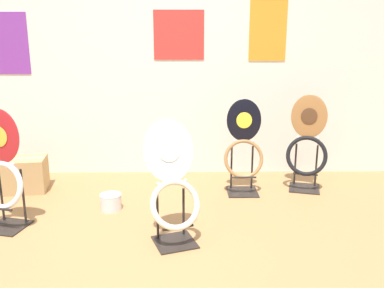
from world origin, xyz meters
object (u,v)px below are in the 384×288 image
object	(u,v)px
toilet_seat_display_jazz_black	(244,148)
paint_can	(111,201)
toilet_seat_display_crimson_swirl	(1,175)
toilet_seat_display_woodgrain	(307,147)
toilet_seat_display_white_plain	(173,191)
storage_box	(24,174)

from	to	relation	value
toilet_seat_display_jazz_black	paint_can	size ratio (longest dim) A/B	4.79
toilet_seat_display_crimson_swirl	toilet_seat_display_woodgrain	size ratio (longest dim) A/B	1.03
toilet_seat_display_white_plain	storage_box	xyz separation A→B (m)	(-1.43, 1.04, -0.23)
toilet_seat_display_jazz_black	storage_box	size ratio (longest dim) A/B	1.98
toilet_seat_display_white_plain	toilet_seat_display_woodgrain	distance (m)	1.61
paint_can	toilet_seat_display_woodgrain	bearing A→B (deg)	14.92
toilet_seat_display_woodgrain	toilet_seat_display_jazz_black	bearing A→B (deg)	-171.29
toilet_seat_display_crimson_swirl	paint_can	size ratio (longest dim) A/B	5.06
toilet_seat_display_crimson_swirl	paint_can	world-z (taller)	toilet_seat_display_crimson_swirl
toilet_seat_display_woodgrain	toilet_seat_display_jazz_black	size ratio (longest dim) A/B	1.02
paint_can	toilet_seat_display_crimson_swirl	bearing A→B (deg)	-155.50
toilet_seat_display_crimson_swirl	toilet_seat_display_jazz_black	distance (m)	2.03
paint_can	storage_box	world-z (taller)	storage_box
toilet_seat_display_crimson_swirl	toilet_seat_display_jazz_black	world-z (taller)	toilet_seat_display_crimson_swirl
toilet_seat_display_crimson_swirl	toilet_seat_display_jazz_black	size ratio (longest dim) A/B	1.06
toilet_seat_display_crimson_swirl	toilet_seat_display_woodgrain	xyz separation A→B (m)	(2.51, 0.81, -0.02)
toilet_seat_display_crimson_swirl	paint_can	distance (m)	0.89
toilet_seat_display_crimson_swirl	toilet_seat_display_white_plain	world-z (taller)	toilet_seat_display_crimson_swirl
toilet_seat_display_jazz_black	storage_box	bearing A→B (deg)	177.72
toilet_seat_display_woodgrain	storage_box	xyz separation A→B (m)	(-2.66, -0.01, -0.25)
toilet_seat_display_crimson_swirl	toilet_seat_display_woodgrain	bearing A→B (deg)	17.85
toilet_seat_display_white_plain	toilet_seat_display_jazz_black	xyz separation A→B (m)	(0.62, 0.96, 0.04)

